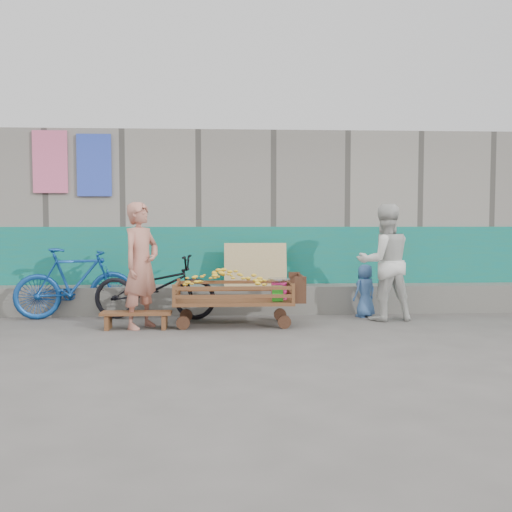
{
  "coord_description": "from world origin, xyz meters",
  "views": [
    {
      "loc": [
        -0.17,
        -6.86,
        1.5
      ],
      "look_at": [
        0.25,
        1.2,
        1.0
      ],
      "focal_mm": 40.0,
      "sensor_mm": 36.0,
      "label": 1
    }
  ],
  "objects": [
    {
      "name": "building_wall",
      "position": [
        -0.0,
        4.05,
        1.47
      ],
      "size": [
        12.0,
        3.5,
        3.0
      ],
      "color": "gray",
      "rests_on": "ground"
    },
    {
      "name": "banana_cart",
      "position": [
        -0.1,
        1.27,
        0.53
      ],
      "size": [
        1.84,
        0.84,
        0.79
      ],
      "color": "#53381F",
      "rests_on": "ground"
    },
    {
      "name": "vendor_man",
      "position": [
        -1.35,
        1.13,
        0.88
      ],
      "size": [
        0.7,
        0.77,
        1.76
      ],
      "primitive_type": "imported",
      "rotation": [
        0.0,
        0.0,
        1.0
      ],
      "color": "#BA7360",
      "rests_on": "ground"
    },
    {
      "name": "bench",
      "position": [
        -1.41,
        1.04,
        0.18
      ],
      "size": [
        0.97,
        0.29,
        0.24
      ],
      "color": "#53381F",
      "rests_on": "ground"
    },
    {
      "name": "child",
      "position": [
        1.99,
        1.85,
        0.41
      ],
      "size": [
        0.48,
        0.43,
        0.83
      ],
      "primitive_type": "imported",
      "rotation": [
        0.0,
        0.0,
        3.65
      ],
      "color": "#3B63A0",
      "rests_on": "ground"
    },
    {
      "name": "woman",
      "position": [
        2.22,
        1.59,
        0.88
      ],
      "size": [
        0.92,
        0.76,
        1.75
      ],
      "primitive_type": "imported",
      "rotation": [
        0.0,
        0.0,
        3.26
      ],
      "color": "silver",
      "rests_on": "ground"
    },
    {
      "name": "bicycle_blue",
      "position": [
        -2.5,
        2.05,
        0.54
      ],
      "size": [
        1.87,
        1.05,
        1.08
      ],
      "primitive_type": "imported",
      "rotation": [
        0.0,
        0.0,
        1.89
      ],
      "color": "#124290",
      "rests_on": "ground"
    },
    {
      "name": "ground",
      "position": [
        0.0,
        0.0,
        0.0
      ],
      "size": [
        80.0,
        80.0,
        0.0
      ],
      "primitive_type": "plane",
      "color": "#504D49",
      "rests_on": "ground"
    },
    {
      "name": "bicycle_dark",
      "position": [
        -1.26,
        1.85,
        0.49
      ],
      "size": [
        1.92,
        0.85,
        0.98
      ],
      "primitive_type": "imported",
      "rotation": [
        0.0,
        0.0,
        1.46
      ],
      "color": "black",
      "rests_on": "ground"
    }
  ]
}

